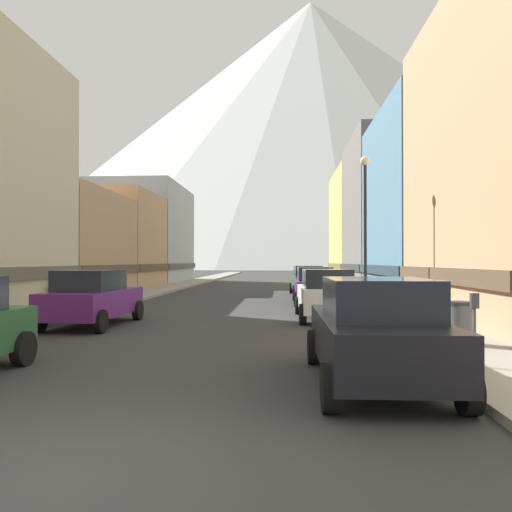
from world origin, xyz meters
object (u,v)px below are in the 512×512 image
object	(u,v)px
car_right_3	(308,280)
parking_meter_near	(475,319)
potted_plant_0	(60,292)
potted_plant_1	(90,292)
streetlamp_right	(365,210)
car_right_0	(376,331)
trash_bin_right	(460,322)
car_right_2	(314,285)
car_left_1	(92,298)
car_right_1	(326,294)

from	to	relation	value
car_right_3	parking_meter_near	world-z (taller)	car_right_3
potted_plant_0	potted_plant_1	world-z (taller)	potted_plant_0
potted_plant_0	streetlamp_right	xyz separation A→B (m)	(12.35, -1.42, 3.19)
car_right_0	streetlamp_right	world-z (taller)	streetlamp_right
car_right_0	potted_plant_1	bearing A→B (deg)	125.33
potted_plant_0	trash_bin_right	bearing A→B (deg)	-32.60
potted_plant_0	potted_plant_1	distance (m)	3.29
car_right_3	potted_plant_0	xyz separation A→B (m)	(-10.80, -10.42, -0.11)
car_right_2	car_right_3	distance (m)	6.38
car_left_1	car_right_0	bearing A→B (deg)	-43.67
car_right_1	car_right_2	world-z (taller)	same
car_left_1	car_right_3	bearing A→B (deg)	63.30
car_left_1	car_right_3	size ratio (longest dim) A/B	1.00
car_right_2	streetlamp_right	distance (m)	6.46
parking_meter_near	potted_plant_1	distance (m)	19.19
car_right_1	car_right_2	bearing A→B (deg)	90.01
car_right_0	trash_bin_right	xyz separation A→B (m)	(2.55, 3.41, -0.26)
car_left_1	parking_meter_near	bearing A→B (deg)	-33.62
car_right_2	potted_plant_1	xyz separation A→B (m)	(-10.80, -0.76, -0.31)
car_right_0	potted_plant_1	size ratio (longest dim) A/B	5.60
potted_plant_0	car_left_1	bearing A→B (deg)	-55.73
car_right_1	car_right_3	size ratio (longest dim) A/B	0.99
car_right_0	potted_plant_0	bearing A→B (deg)	132.11
car_right_2	potted_plant_1	distance (m)	10.83
car_right_2	potted_plant_1	bearing A→B (deg)	-176.00
car_left_1	car_right_0	distance (m)	10.51
parking_meter_near	trash_bin_right	size ratio (longest dim) A/B	1.36
trash_bin_right	streetlamp_right	size ratio (longest dim) A/B	0.17
car_left_1	streetlamp_right	size ratio (longest dim) A/B	0.76
car_right_2	car_left_1	bearing A→B (deg)	-131.03
potted_plant_0	potted_plant_1	xyz separation A→B (m)	(-0.00, 3.29, -0.21)
car_right_1	parking_meter_near	size ratio (longest dim) A/B	3.33
car_right_3	car_right_0	bearing A→B (deg)	-89.99
car_right_2	car_right_0	bearing A→B (deg)	-90.00
trash_bin_right	car_right_2	bearing A→B (deg)	101.46
car_right_0	trash_bin_right	size ratio (longest dim) A/B	4.50
car_left_1	car_right_1	size ratio (longest dim) A/B	1.01
potted_plant_1	parking_meter_near	bearing A→B (deg)	-48.34
parking_meter_near	car_right_2	bearing A→B (deg)	97.37
car_right_0	parking_meter_near	size ratio (longest dim) A/B	3.32
car_right_2	parking_meter_near	size ratio (longest dim) A/B	3.31
car_right_3	trash_bin_right	xyz separation A→B (m)	(2.55, -18.96, -0.26)
car_left_1	car_right_2	distance (m)	11.58
car_right_1	parking_meter_near	bearing A→B (deg)	-77.21
car_right_0	car_right_3	bearing A→B (deg)	90.01
parking_meter_near	trash_bin_right	distance (m)	2.61
car_right_1	potted_plant_1	bearing A→B (deg)	151.99
car_right_2	potted_plant_0	xyz separation A→B (m)	(-10.80, -4.04, -0.11)
car_left_1	parking_meter_near	xyz separation A→B (m)	(9.55, -6.35, 0.11)
streetlamp_right	car_right_0	bearing A→B (deg)	-98.37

